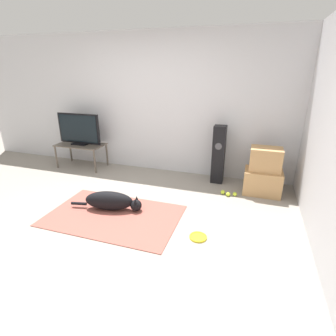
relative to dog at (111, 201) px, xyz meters
The scene contains 13 objects.
ground_plane 0.35m from the dog, 88.40° to the right, with size 12.00×12.00×0.00m, color gray.
wall_back 2.11m from the dog, 89.71° to the left, with size 8.00×0.06×2.55m.
area_rug 0.22m from the dog, 53.21° to the right, with size 1.80×1.13×0.01m.
dog is the anchor object (origin of this frame).
frisbee 1.36m from the dog, 11.55° to the right, with size 0.21×0.21×0.03m.
cardboard_box_lower 2.40m from the dog, 31.53° to the left, with size 0.58×0.41×0.39m.
cardboard_box_upper 2.45m from the dog, 31.81° to the left, with size 0.47×0.34×0.37m.
floor_speaker 2.01m from the dog, 49.24° to the left, with size 0.21×0.21×1.02m.
tv_stand 2.04m from the dog, 136.41° to the left, with size 0.96×0.51×0.48m.
tv 2.12m from the dog, 136.35° to the left, with size 0.91×0.20×0.61m.
tennis_ball_by_boxes 1.93m from the dog, 31.41° to the left, with size 0.07×0.07×0.07m.
tennis_ball_near_speaker 1.78m from the dog, 34.97° to the left, with size 0.07×0.07×0.07m.
tennis_ball_loose_on_carpet 1.82m from the dog, 31.94° to the left, with size 0.07×0.07×0.07m.
Camera 1 is at (1.80, -2.58, 1.91)m, focal length 28.00 mm.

